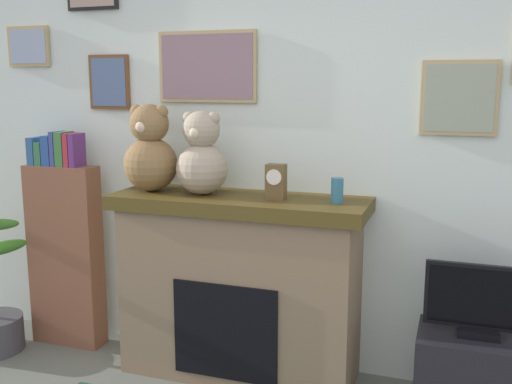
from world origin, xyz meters
name	(u,v)px	position (x,y,z in m)	size (l,w,h in m)	color
back_wall	(290,152)	(0.00, 2.00, 1.31)	(5.20, 0.15, 2.60)	silver
fireplace	(240,286)	(-0.22, 1.70, 0.55)	(1.47, 0.53, 1.08)	#83694E
bookshelf	(65,247)	(-1.45, 1.74, 0.65)	(0.49, 0.16, 1.41)	brown
tv_stand	(475,377)	(1.09, 1.64, 0.23)	(0.59, 0.40, 0.45)	black
television	(480,302)	(1.09, 1.64, 0.63)	(0.54, 0.14, 0.37)	black
candle_jar	(337,190)	(0.35, 1.69, 1.15)	(0.07, 0.07, 0.14)	teal
mantel_clock	(276,182)	(0.01, 1.69, 1.18)	(0.11, 0.08, 0.19)	brown
teddy_bear_brown	(150,152)	(-0.77, 1.69, 1.31)	(0.32, 0.32, 0.51)	olive
teddy_bear_grey	(202,157)	(-0.44, 1.69, 1.30)	(0.30, 0.30, 0.48)	tan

